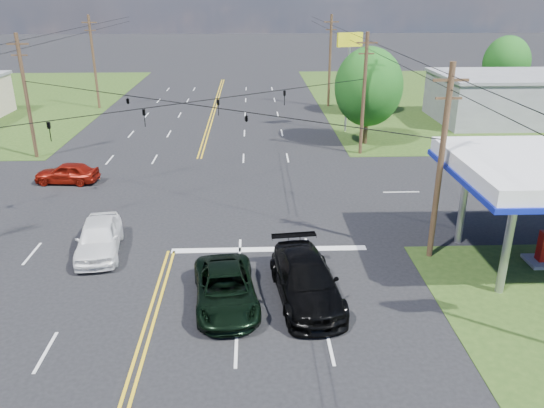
{
  "coord_description": "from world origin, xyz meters",
  "views": [
    {
      "loc": [
        4.2,
        -20.33,
        12.36
      ],
      "look_at": [
        5.22,
        6.0,
        1.72
      ],
      "focal_mm": 35.0,
      "sensor_mm": 36.0,
      "label": 1
    }
  ],
  "objects_px": {
    "pole_left_far": "(94,61)",
    "tree_right_b": "(368,74)",
    "pole_right_far": "(330,60)",
    "pickup_dkgreen": "(226,289)",
    "suv_black": "(306,280)",
    "tree_far_r": "(506,63)",
    "retail_ne": "(508,99)",
    "tree_right_a": "(369,87)",
    "pole_nw": "(26,95)",
    "pickup_white": "(99,237)",
    "pole_se": "(441,162)",
    "pole_ne": "(364,93)"
  },
  "relations": [
    {
      "from": "pole_ne",
      "to": "suv_black",
      "type": "height_order",
      "value": "pole_ne"
    },
    {
      "from": "pole_nw",
      "to": "retail_ne",
      "type": "bearing_deg",
      "value": 14.35
    },
    {
      "from": "pole_ne",
      "to": "pole_right_far",
      "type": "bearing_deg",
      "value": 90.0
    },
    {
      "from": "retail_ne",
      "to": "pole_left_far",
      "type": "xyz_separation_m",
      "value": [
        -43.0,
        8.0,
        2.97
      ]
    },
    {
      "from": "pole_se",
      "to": "tree_right_b",
      "type": "xyz_separation_m",
      "value": [
        3.5,
        33.0,
        -0.7
      ]
    },
    {
      "from": "pole_se",
      "to": "tree_right_a",
      "type": "xyz_separation_m",
      "value": [
        1.0,
        21.0,
        -0.05
      ]
    },
    {
      "from": "pole_right_far",
      "to": "tree_right_a",
      "type": "distance_m",
      "value": 16.03
    },
    {
      "from": "pole_ne",
      "to": "tree_far_r",
      "type": "bearing_deg",
      "value": 45.0
    },
    {
      "from": "pole_se",
      "to": "pole_right_far",
      "type": "height_order",
      "value": "pole_right_far"
    },
    {
      "from": "retail_ne",
      "to": "pole_nw",
      "type": "relative_size",
      "value": 1.47
    },
    {
      "from": "pole_ne",
      "to": "pole_right_far",
      "type": "distance_m",
      "value": 19.0
    },
    {
      "from": "pole_se",
      "to": "tree_right_b",
      "type": "relative_size",
      "value": 1.34
    },
    {
      "from": "retail_ne",
      "to": "pole_right_far",
      "type": "xyz_separation_m",
      "value": [
        -17.0,
        8.0,
        2.97
      ]
    },
    {
      "from": "tree_right_b",
      "to": "pickup_dkgreen",
      "type": "xyz_separation_m",
      "value": [
        -13.5,
        -37.03,
        -3.46
      ]
    },
    {
      "from": "suv_black",
      "to": "pole_ne",
      "type": "bearing_deg",
      "value": 66.89
    },
    {
      "from": "pickup_dkgreen",
      "to": "pickup_white",
      "type": "relative_size",
      "value": 1.08
    },
    {
      "from": "pole_left_far",
      "to": "tree_right_b",
      "type": "bearing_deg",
      "value": -7.72
    },
    {
      "from": "tree_right_a",
      "to": "tree_far_r",
      "type": "height_order",
      "value": "tree_right_a"
    },
    {
      "from": "tree_far_r",
      "to": "suv_black",
      "type": "height_order",
      "value": "tree_far_r"
    },
    {
      "from": "pole_nw",
      "to": "pickup_white",
      "type": "xyz_separation_m",
      "value": [
        9.44,
        -17.0,
        -4.05
      ]
    },
    {
      "from": "pole_se",
      "to": "pole_ne",
      "type": "distance_m",
      "value": 18.0
    },
    {
      "from": "tree_right_b",
      "to": "pickup_dkgreen",
      "type": "height_order",
      "value": "tree_right_b"
    },
    {
      "from": "pole_right_far",
      "to": "suv_black",
      "type": "relative_size",
      "value": 1.62
    },
    {
      "from": "pole_se",
      "to": "pole_left_far",
      "type": "distance_m",
      "value": 45.22
    },
    {
      "from": "retail_ne",
      "to": "tree_right_b",
      "type": "distance_m",
      "value": 14.22
    },
    {
      "from": "pole_ne",
      "to": "tree_far_r",
      "type": "height_order",
      "value": "pole_ne"
    },
    {
      "from": "retail_ne",
      "to": "tree_right_a",
      "type": "xyz_separation_m",
      "value": [
        -16.0,
        -8.0,
        2.67
      ]
    },
    {
      "from": "pole_right_far",
      "to": "suv_black",
      "type": "distance_m",
      "value": 41.43
    },
    {
      "from": "pole_left_far",
      "to": "suv_black",
      "type": "distance_m",
      "value": 45.28
    },
    {
      "from": "pole_se",
      "to": "tree_right_a",
      "type": "relative_size",
      "value": 1.16
    },
    {
      "from": "pole_nw",
      "to": "suv_black",
      "type": "distance_m",
      "value": 29.38
    },
    {
      "from": "pole_right_far",
      "to": "tree_far_r",
      "type": "relative_size",
      "value": 1.31
    },
    {
      "from": "pole_nw",
      "to": "suv_black",
      "type": "height_order",
      "value": "pole_nw"
    },
    {
      "from": "suv_black",
      "to": "pole_se",
      "type": "bearing_deg",
      "value": 23.0
    },
    {
      "from": "pole_se",
      "to": "retail_ne",
      "type": "bearing_deg",
      "value": 59.62
    },
    {
      "from": "pole_left_far",
      "to": "tree_right_a",
      "type": "height_order",
      "value": "pole_left_far"
    },
    {
      "from": "pole_right_far",
      "to": "tree_right_a",
      "type": "xyz_separation_m",
      "value": [
        1.0,
        -16.0,
        -0.3
      ]
    },
    {
      "from": "pole_nw",
      "to": "tree_right_a",
      "type": "xyz_separation_m",
      "value": [
        27.0,
        3.0,
        -0.05
      ]
    },
    {
      "from": "tree_right_a",
      "to": "tree_far_r",
      "type": "relative_size",
      "value": 1.07
    },
    {
      "from": "pole_se",
      "to": "pole_nw",
      "type": "distance_m",
      "value": 31.62
    },
    {
      "from": "pole_ne",
      "to": "tree_far_r",
      "type": "distance_m",
      "value": 29.7
    },
    {
      "from": "pole_right_far",
      "to": "pickup_dkgreen",
      "type": "height_order",
      "value": "pole_right_far"
    },
    {
      "from": "tree_right_b",
      "to": "suv_black",
      "type": "relative_size",
      "value": 1.15
    },
    {
      "from": "pole_nw",
      "to": "tree_far_r",
      "type": "bearing_deg",
      "value": 24.08
    },
    {
      "from": "pole_nw",
      "to": "pole_left_far",
      "type": "height_order",
      "value": "pole_left_far"
    },
    {
      "from": "tree_right_a",
      "to": "pickup_white",
      "type": "distance_m",
      "value": 26.92
    },
    {
      "from": "retail_ne",
      "to": "suv_black",
      "type": "height_order",
      "value": "retail_ne"
    },
    {
      "from": "retail_ne",
      "to": "pickup_white",
      "type": "bearing_deg",
      "value": -140.16
    },
    {
      "from": "pole_right_far",
      "to": "tree_right_b",
      "type": "distance_m",
      "value": 5.4
    },
    {
      "from": "pole_left_far",
      "to": "tree_far_r",
      "type": "distance_m",
      "value": 47.05
    }
  ]
}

